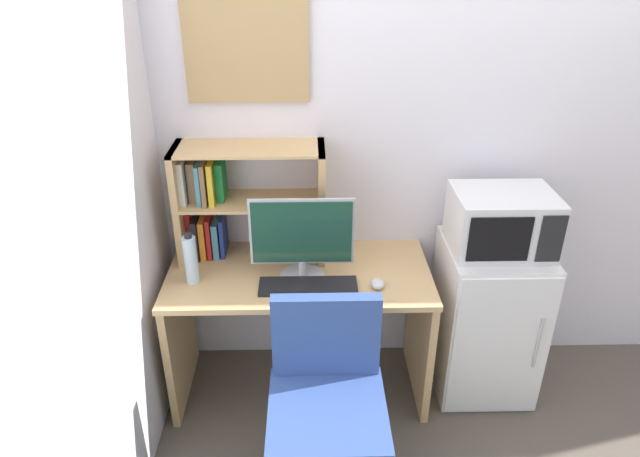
# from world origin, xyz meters

# --- Properties ---
(wall_back) EXTENTS (6.40, 0.04, 2.60)m
(wall_back) POSITION_xyz_m (0.40, 0.02, 1.30)
(wall_back) COLOR silver
(wall_back) RESTS_ON ground_plane
(desk) EXTENTS (1.27, 0.61, 0.73)m
(desk) POSITION_xyz_m (-0.92, -0.31, 0.51)
(desk) COLOR tan
(desk) RESTS_ON ground_plane
(hutch_bookshelf) EXTENTS (0.71, 0.26, 0.57)m
(hutch_bookshelf) POSITION_xyz_m (-1.25, -0.12, 1.03)
(hutch_bookshelf) COLOR tan
(hutch_bookshelf) RESTS_ON desk
(monitor) EXTENTS (0.48, 0.21, 0.41)m
(monitor) POSITION_xyz_m (-0.90, -0.36, 0.94)
(monitor) COLOR #B7B7BC
(monitor) RESTS_ON desk
(keyboard) EXTENTS (0.45, 0.14, 0.02)m
(keyboard) POSITION_xyz_m (-0.87, -0.45, 0.74)
(keyboard) COLOR black
(keyboard) RESTS_ON desk
(computer_mouse) EXTENTS (0.06, 0.08, 0.04)m
(computer_mouse) POSITION_xyz_m (-0.55, -0.45, 0.75)
(computer_mouse) COLOR silver
(computer_mouse) RESTS_ON desk
(water_bottle) EXTENTS (0.06, 0.06, 0.26)m
(water_bottle) POSITION_xyz_m (-1.41, -0.38, 0.85)
(water_bottle) COLOR silver
(water_bottle) RESTS_ON desk
(mini_fridge) EXTENTS (0.48, 0.51, 0.83)m
(mini_fridge) POSITION_xyz_m (0.04, -0.27, 0.41)
(mini_fridge) COLOR white
(mini_fridge) RESTS_ON ground_plane
(microwave) EXTENTS (0.46, 0.36, 0.29)m
(microwave) POSITION_xyz_m (0.04, -0.27, 0.97)
(microwave) COLOR silver
(microwave) RESTS_ON mini_fridge
(desk_chair) EXTENTS (0.55, 0.55, 0.87)m
(desk_chair) POSITION_xyz_m (-0.80, -0.89, 0.37)
(desk_chair) COLOR black
(desk_chair) RESTS_ON ground_plane
(wall_corkboard) EXTENTS (0.56, 0.02, 0.54)m
(wall_corkboard) POSITION_xyz_m (-1.14, -0.01, 1.75)
(wall_corkboard) COLOR tan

